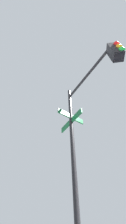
{
  "coord_description": "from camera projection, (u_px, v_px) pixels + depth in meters",
  "views": [
    {
      "loc": [
        -3.59,
        -6.85,
        1.04
      ],
      "look_at": [
        -7.08,
        -7.27,
        5.0
      ],
      "focal_mm": 22.15,
      "sensor_mm": 36.0,
      "label": 1
    }
  ],
  "objects": [
    {
      "name": "traffic_signal_near",
      "position": [
        92.0,
        101.0,
        3.87
      ],
      "size": [
        2.34,
        2.0,
        5.92
      ],
      "color": "black",
      "rests_on": "ground_plane"
    }
  ]
}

